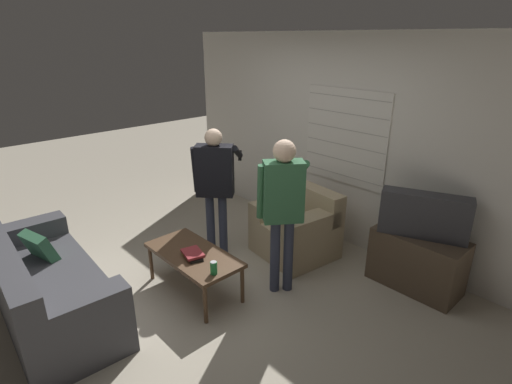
{
  "coord_description": "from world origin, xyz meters",
  "views": [
    {
      "loc": [
        2.92,
        -2.0,
        2.49
      ],
      "look_at": [
        0.14,
        0.59,
        1.0
      ],
      "focal_mm": 28.0,
      "sensor_mm": 36.0,
      "label": 1
    }
  ],
  "objects_px": {
    "armchair_beige": "(298,228)",
    "person_left_standing": "(215,178)",
    "soda_can": "(214,268)",
    "tv": "(424,215)",
    "book_stack": "(193,253)",
    "person_right_standing": "(283,200)",
    "couch_blue": "(44,287)",
    "coffee_table": "(193,257)",
    "spare_remote": "(197,261)"
  },
  "relations": [
    {
      "from": "couch_blue",
      "to": "armchair_beige",
      "type": "relative_size",
      "value": 2.13
    },
    {
      "from": "book_stack",
      "to": "soda_can",
      "type": "bearing_deg",
      "value": -5.58
    },
    {
      "from": "book_stack",
      "to": "spare_remote",
      "type": "xyz_separation_m",
      "value": [
        0.12,
        -0.04,
        -0.02
      ]
    },
    {
      "from": "book_stack",
      "to": "person_right_standing",
      "type": "bearing_deg",
      "value": 52.48
    },
    {
      "from": "couch_blue",
      "to": "soda_can",
      "type": "distance_m",
      "value": 1.59
    },
    {
      "from": "spare_remote",
      "to": "couch_blue",
      "type": "bearing_deg",
      "value": -102.82
    },
    {
      "from": "tv",
      "to": "person_right_standing",
      "type": "xyz_separation_m",
      "value": [
        -0.93,
        -1.07,
        0.19
      ]
    },
    {
      "from": "coffee_table",
      "to": "person_right_standing",
      "type": "xyz_separation_m",
      "value": [
        0.59,
        0.67,
        0.62
      ]
    },
    {
      "from": "coffee_table",
      "to": "book_stack",
      "type": "bearing_deg",
      "value": -37.42
    },
    {
      "from": "soda_can",
      "to": "couch_blue",
      "type": "bearing_deg",
      "value": -131.79
    },
    {
      "from": "person_left_standing",
      "to": "book_stack",
      "type": "relative_size",
      "value": 5.74
    },
    {
      "from": "person_left_standing",
      "to": "spare_remote",
      "type": "height_order",
      "value": "person_left_standing"
    },
    {
      "from": "couch_blue",
      "to": "coffee_table",
      "type": "distance_m",
      "value": 1.39
    },
    {
      "from": "person_left_standing",
      "to": "soda_can",
      "type": "relative_size",
      "value": 12.32
    },
    {
      "from": "coffee_table",
      "to": "soda_can",
      "type": "bearing_deg",
      "value": -9.68
    },
    {
      "from": "couch_blue",
      "to": "coffee_table",
      "type": "height_order",
      "value": "couch_blue"
    },
    {
      "from": "coffee_table",
      "to": "person_left_standing",
      "type": "height_order",
      "value": "person_left_standing"
    },
    {
      "from": "person_left_standing",
      "to": "soda_can",
      "type": "bearing_deg",
      "value": -81.87
    },
    {
      "from": "soda_can",
      "to": "book_stack",
      "type": "bearing_deg",
      "value": 174.42
    },
    {
      "from": "spare_remote",
      "to": "person_left_standing",
      "type": "bearing_deg",
      "value": 150.54
    },
    {
      "from": "armchair_beige",
      "to": "tv",
      "type": "height_order",
      "value": "tv"
    },
    {
      "from": "person_left_standing",
      "to": "person_right_standing",
      "type": "xyz_separation_m",
      "value": [
        1.02,
        0.04,
        0.04
      ]
    },
    {
      "from": "armchair_beige",
      "to": "person_left_standing",
      "type": "distance_m",
      "value": 1.16
    },
    {
      "from": "person_left_standing",
      "to": "book_stack",
      "type": "height_order",
      "value": "person_left_standing"
    },
    {
      "from": "armchair_beige",
      "to": "couch_blue",
      "type": "bearing_deg",
      "value": 80.34
    },
    {
      "from": "armchair_beige",
      "to": "spare_remote",
      "type": "relative_size",
      "value": 6.91
    },
    {
      "from": "person_right_standing",
      "to": "soda_can",
      "type": "xyz_separation_m",
      "value": [
        -0.15,
        -0.75,
        -0.51
      ]
    },
    {
      "from": "couch_blue",
      "to": "soda_can",
      "type": "relative_size",
      "value": 15.85
    },
    {
      "from": "armchair_beige",
      "to": "soda_can",
      "type": "height_order",
      "value": "armchair_beige"
    },
    {
      "from": "couch_blue",
      "to": "person_left_standing",
      "type": "xyz_separation_m",
      "value": [
        0.17,
        1.89,
        0.66
      ]
    },
    {
      "from": "person_right_standing",
      "to": "soda_can",
      "type": "distance_m",
      "value": 0.92
    },
    {
      "from": "tv",
      "to": "coffee_table",
      "type": "bearing_deg",
      "value": 26.4
    },
    {
      "from": "armchair_beige",
      "to": "book_stack",
      "type": "xyz_separation_m",
      "value": [
        -0.16,
        -1.4,
        0.14
      ]
    },
    {
      "from": "person_right_standing",
      "to": "soda_can",
      "type": "height_order",
      "value": "person_right_standing"
    },
    {
      "from": "couch_blue",
      "to": "soda_can",
      "type": "xyz_separation_m",
      "value": [
        1.05,
        1.18,
        0.19
      ]
    },
    {
      "from": "couch_blue",
      "to": "spare_remote",
      "type": "distance_m",
      "value": 1.42
    },
    {
      "from": "coffee_table",
      "to": "person_right_standing",
      "type": "bearing_deg",
      "value": 48.57
    },
    {
      "from": "person_right_standing",
      "to": "couch_blue",
      "type": "bearing_deg",
      "value": -175.93
    },
    {
      "from": "person_left_standing",
      "to": "soda_can",
      "type": "xyz_separation_m",
      "value": [
        0.88,
        -0.71,
        -0.47
      ]
    },
    {
      "from": "couch_blue",
      "to": "book_stack",
      "type": "xyz_separation_m",
      "value": [
        0.65,
        1.21,
        0.15
      ]
    },
    {
      "from": "person_right_standing",
      "to": "book_stack",
      "type": "height_order",
      "value": "person_right_standing"
    },
    {
      "from": "tv",
      "to": "soda_can",
      "type": "height_order",
      "value": "tv"
    },
    {
      "from": "person_left_standing",
      "to": "book_stack",
      "type": "bearing_deg",
      "value": -97.32
    },
    {
      "from": "couch_blue",
      "to": "person_right_standing",
      "type": "relative_size",
      "value": 1.24
    },
    {
      "from": "couch_blue",
      "to": "armchair_beige",
      "type": "xyz_separation_m",
      "value": [
        0.81,
        2.62,
        0.01
      ]
    },
    {
      "from": "coffee_table",
      "to": "person_left_standing",
      "type": "distance_m",
      "value": 0.96
    },
    {
      "from": "couch_blue",
      "to": "spare_remote",
      "type": "xyz_separation_m",
      "value": [
        0.77,
        1.18,
        0.14
      ]
    },
    {
      "from": "armchair_beige",
      "to": "person_left_standing",
      "type": "height_order",
      "value": "person_left_standing"
    },
    {
      "from": "spare_remote",
      "to": "soda_can",
      "type": "bearing_deg",
      "value": 20.04
    },
    {
      "from": "couch_blue",
      "to": "armchair_beige",
      "type": "height_order",
      "value": "couch_blue"
    }
  ]
}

